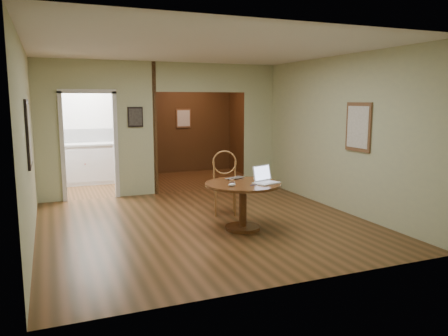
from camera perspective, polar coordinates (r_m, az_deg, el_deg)
name	(u,v)px	position (r m, az deg, el deg)	size (l,w,h in m)	color
floor	(206,224)	(6.96, -2.38, -7.28)	(5.00, 5.00, 0.00)	#432C13
room_shell	(136,131)	(9.59, -11.36, 4.82)	(5.20, 7.50, 5.00)	silver
dining_table	(243,195)	(6.55, 2.48, -3.55)	(1.14, 1.14, 0.71)	#5C3517
chair	(225,179)	(7.48, 0.10, -1.43)	(0.58, 0.58, 1.08)	#9C5A37
open_laptop	(264,178)	(6.55, 5.31, -1.35)	(0.43, 0.42, 0.25)	white
closed_laptop	(237,179)	(6.80, 1.75, -1.39)	(0.34, 0.22, 0.03)	silver
mouse	(232,185)	(6.25, 1.06, -2.19)	(0.12, 0.07, 0.05)	white
wine_glass	(232,181)	(6.39, 1.08, -1.77)	(0.08, 0.08, 0.09)	white
pen	(254,185)	(6.36, 3.91, -2.21)	(0.01, 0.01, 0.14)	navy
kitchen_cabinet	(91,163)	(10.64, -17.00, 0.59)	(2.06, 0.60, 0.94)	white
grocery_bag	(124,136)	(10.67, -12.95, 4.11)	(0.30, 0.26, 0.30)	tan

